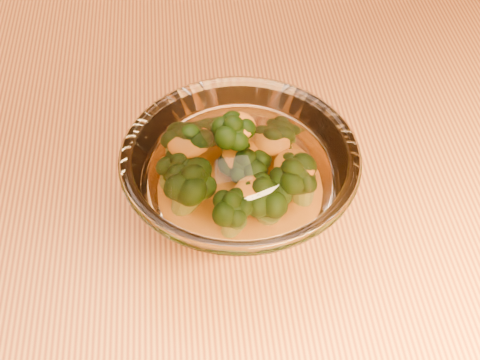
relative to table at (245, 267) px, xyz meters
name	(u,v)px	position (x,y,z in m)	size (l,w,h in m)	color
table	(245,267)	(0.00, 0.00, 0.00)	(1.20, 0.80, 0.75)	gold
glass_bowl	(240,183)	(-0.01, -0.01, 0.15)	(0.20, 0.20, 0.09)	white
cheese_sauce	(240,198)	(-0.01, -0.01, 0.13)	(0.10, 0.10, 0.03)	orange
broccoli_heap	(232,169)	(-0.01, 0.00, 0.16)	(0.14, 0.12, 0.08)	black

